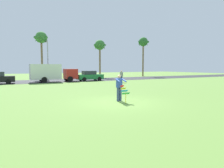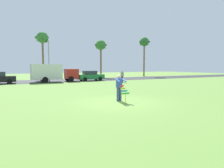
# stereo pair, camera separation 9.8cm
# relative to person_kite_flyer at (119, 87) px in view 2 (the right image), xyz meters

# --- Properties ---
(ground_plane) EXTENTS (120.00, 120.00, 0.00)m
(ground_plane) POSITION_rel_person_kite_flyer_xyz_m (-0.20, -0.30, -0.95)
(ground_plane) COLOR olive
(road_strip) EXTENTS (120.00, 8.00, 0.01)m
(road_strip) POSITION_rel_person_kite_flyer_xyz_m (-0.20, 20.98, -0.95)
(road_strip) COLOR #2D2D33
(road_strip) RESTS_ON ground
(person_kite_flyer) EXTENTS (0.56, 0.67, 1.73)m
(person_kite_flyer) POSITION_rel_person_kite_flyer_xyz_m (0.00, 0.00, 0.00)
(person_kite_flyer) COLOR #384772
(person_kite_flyer) RESTS_ON ground
(kite_held) EXTENTS (0.52, 0.65, 1.09)m
(kite_held) POSITION_rel_person_kite_flyer_xyz_m (-0.04, -0.71, -0.23)
(kite_held) COLOR red
(kite_held) RESTS_ON ground
(parked_truck_red_cab) EXTENTS (6.72, 2.17, 2.62)m
(parked_truck_red_cab) POSITION_rel_person_kite_flyer_xyz_m (-0.72, 18.58, 0.46)
(parked_truck_red_cab) COLOR #B2231E
(parked_truck_red_cab) RESTS_ON ground
(parked_car_green) EXTENTS (4.25, 1.94, 1.60)m
(parked_car_green) POSITION_rel_person_kite_flyer_xyz_m (5.29, 18.58, -0.18)
(parked_car_green) COLOR #1E7238
(parked_car_green) RESTS_ON ground
(palm_tree_right_near) EXTENTS (2.58, 2.71, 8.74)m
(palm_tree_right_near) POSITION_rel_person_kite_flyer_xyz_m (-0.63, 27.67, 6.35)
(palm_tree_right_near) COLOR brown
(palm_tree_right_near) RESTS_ON ground
(palm_tree_centre_far) EXTENTS (2.58, 2.71, 7.88)m
(palm_tree_centre_far) POSITION_rel_person_kite_flyer_xyz_m (10.97, 27.06, 5.56)
(palm_tree_centre_far) COLOR brown
(palm_tree_centre_far) RESTS_ON ground
(palm_tree_far_left) EXTENTS (2.58, 2.71, 9.14)m
(palm_tree_far_left) POSITION_rel_person_kite_flyer_xyz_m (21.95, 26.62, 6.72)
(palm_tree_far_left) COLOR brown
(palm_tree_far_left) RESTS_ON ground
(streetlight_pole) EXTENTS (0.24, 1.65, 7.00)m
(streetlight_pole) POSITION_rel_person_kite_flyer_xyz_m (0.07, 25.78, 3.05)
(streetlight_pole) COLOR #9E9EA3
(streetlight_pole) RESTS_ON ground
(person_walker_near) EXTENTS (0.33, 0.54, 1.73)m
(person_walker_near) POSITION_rel_person_kite_flyer_xyz_m (7.98, 13.12, -0.02)
(person_walker_near) COLOR #384772
(person_walker_near) RESTS_ON ground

